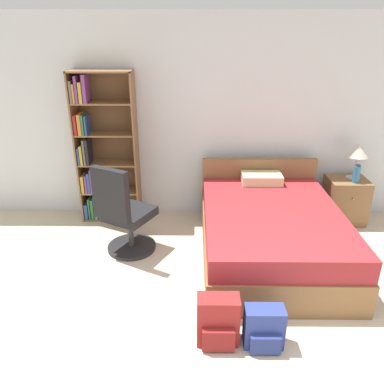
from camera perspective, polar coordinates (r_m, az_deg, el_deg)
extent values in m
cube|color=silver|center=(4.96, 3.86, 10.85)|extent=(9.00, 0.06, 2.60)
cube|color=brown|center=(5.06, -16.94, 6.27)|extent=(0.02, 0.33, 1.94)
cube|color=brown|center=(4.89, -8.50, 6.46)|extent=(0.02, 0.33, 1.94)
cube|color=brown|center=(5.10, -12.41, 6.91)|extent=(0.77, 0.01, 1.94)
cube|color=brown|center=(5.31, -11.87, -3.57)|extent=(0.73, 0.31, 0.02)
cube|color=navy|center=(5.29, -15.61, -2.63)|extent=(0.04, 0.20, 0.22)
cube|color=#2D6638|center=(5.29, -15.12, -2.12)|extent=(0.02, 0.25, 0.30)
cube|color=#2D6638|center=(5.26, -14.76, -2.29)|extent=(0.04, 0.20, 0.29)
cube|color=teal|center=(5.25, -14.22, -2.01)|extent=(0.04, 0.23, 0.33)
cube|color=orange|center=(5.26, -13.60, -2.28)|extent=(0.04, 0.25, 0.27)
cube|color=brown|center=(5.15, -12.23, 0.28)|extent=(0.73, 0.31, 0.02)
cube|color=gold|center=(5.14, -16.13, 1.33)|extent=(0.04, 0.19, 0.23)
cube|color=#7A387F|center=(5.14, -15.58, 1.50)|extent=(0.03, 0.24, 0.24)
cube|color=navy|center=(5.12, -15.22, 1.63)|extent=(0.04, 0.23, 0.27)
cube|color=#7A387F|center=(5.10, -14.76, 1.90)|extent=(0.04, 0.23, 0.32)
cube|color=black|center=(5.07, -14.35, 1.91)|extent=(0.03, 0.19, 0.34)
cube|color=maroon|center=(5.09, -13.73, 1.76)|extent=(0.04, 0.24, 0.29)
cube|color=gold|center=(5.06, -13.22, 1.71)|extent=(0.04, 0.20, 0.30)
cube|color=#7A387F|center=(5.07, -12.66, 1.81)|extent=(0.02, 0.25, 0.30)
cube|color=brown|center=(5.01, -12.60, 4.37)|extent=(0.73, 0.31, 0.02)
cube|color=navy|center=(5.03, -16.63, 5.47)|extent=(0.02, 0.23, 0.22)
cube|color=gold|center=(5.02, -16.27, 5.62)|extent=(0.03, 0.23, 0.25)
cube|color=#665B51|center=(5.00, -15.83, 6.07)|extent=(0.02, 0.24, 0.32)
cube|color=black|center=(4.98, -15.45, 6.06)|extent=(0.03, 0.23, 0.33)
cube|color=brown|center=(4.90, -13.00, 8.66)|extent=(0.73, 0.31, 0.02)
cube|color=maroon|center=(4.94, -17.07, 9.93)|extent=(0.03, 0.25, 0.25)
cube|color=orange|center=(4.91, -16.53, 9.97)|extent=(0.04, 0.23, 0.25)
cube|color=#2D6638|center=(4.88, -16.13, 9.90)|extent=(0.03, 0.19, 0.25)
cube|color=navy|center=(4.89, -15.66, 9.89)|extent=(0.02, 0.22, 0.23)
cube|color=brown|center=(4.82, -13.43, 13.12)|extent=(0.73, 0.31, 0.02)
cube|color=#665B51|center=(4.84, -17.75, 14.38)|extent=(0.03, 0.20, 0.26)
cube|color=orange|center=(4.86, -17.28, 14.25)|extent=(0.02, 0.25, 0.22)
cube|color=#7A387F|center=(4.81, -17.04, 14.75)|extent=(0.03, 0.19, 0.31)
cube|color=gold|center=(4.80, -16.46, 14.37)|extent=(0.04, 0.18, 0.24)
cube|color=#7A387F|center=(4.80, -15.88, 14.95)|extent=(0.04, 0.21, 0.33)
cube|color=brown|center=(4.77, -13.86, 17.47)|extent=(0.77, 0.33, 0.02)
cube|color=brown|center=(4.34, 11.73, -7.58)|extent=(1.49, 2.05, 0.35)
cube|color=maroon|center=(4.20, 12.06, -4.09)|extent=(1.46, 2.00, 0.24)
cube|color=brown|center=(5.09, 9.98, 0.49)|extent=(1.49, 0.08, 0.84)
cube|color=beige|center=(4.82, 10.55, 2.06)|extent=(0.50, 0.30, 0.12)
cylinder|color=#232326|center=(4.53, -9.15, -8.23)|extent=(0.57, 0.57, 0.04)
cylinder|color=#333338|center=(4.43, -9.32, -5.97)|extent=(0.06, 0.06, 0.37)
cube|color=black|center=(4.32, -9.52, -3.25)|extent=(0.65, 0.65, 0.10)
cube|color=black|center=(3.99, -12.29, -0.45)|extent=(0.43, 0.28, 0.58)
cube|color=brown|center=(5.37, 22.27, -1.17)|extent=(0.50, 0.43, 0.60)
sphere|color=tan|center=(5.13, 23.34, -1.00)|extent=(0.02, 0.02, 0.02)
cylinder|color=#B2B2B7|center=(5.31, 23.31, 2.02)|extent=(0.17, 0.17, 0.02)
cylinder|color=#B2B2B7|center=(5.26, 23.57, 3.54)|extent=(0.02, 0.02, 0.28)
cone|color=beige|center=(5.20, 23.98, 5.94)|extent=(0.28, 0.28, 0.18)
cylinder|color=teal|center=(5.15, 23.78, 2.47)|extent=(0.08, 0.08, 0.22)
cylinder|color=#2D2D33|center=(5.11, 24.00, 3.72)|extent=(0.05, 0.05, 0.02)
cube|color=navy|center=(3.26, 10.90, -19.49)|extent=(0.32, 0.16, 0.36)
cube|color=navy|center=(3.24, 11.13, -21.85)|extent=(0.24, 0.06, 0.16)
cube|color=maroon|center=(3.21, 3.97, -18.83)|extent=(0.34, 0.17, 0.44)
cube|color=maroon|center=(3.20, 4.04, -21.58)|extent=(0.26, 0.06, 0.20)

